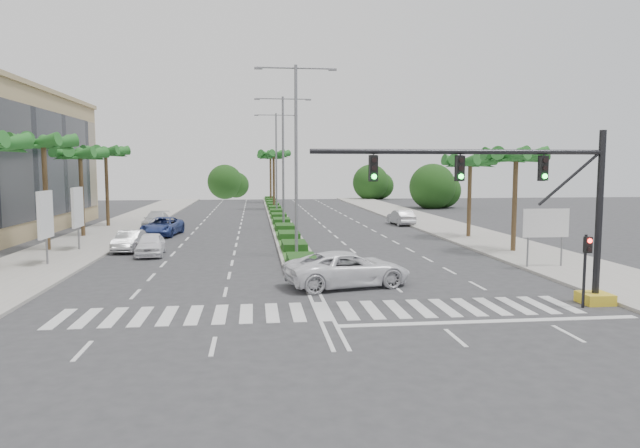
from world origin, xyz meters
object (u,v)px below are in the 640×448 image
Objects in this scene: car_parked_b at (130,241)px; car_right at (401,217)px; car_parked_d at (156,220)px; car_parked_a at (151,244)px; car_parked_c at (162,226)px; car_crossing at (348,269)px.

car_parked_b is 0.95× the size of car_right.
car_right is at bearing 0.04° from car_parked_d.
car_parked_b is 27.51m from car_right.
car_parked_c reaches higher than car_parked_a.
car_parked_a is at bearing -77.60° from car_parked_c.
car_right is at bearing 34.81° from car_parked_a.
car_parked_b is at bearing 31.69° from car_crossing.
car_crossing reaches higher than car_parked_c.
car_right reaches higher than car_parked_a.
car_crossing is at bearing -64.84° from car_parked_d.
car_parked_d reaches higher than car_right.
car_parked_d is 31.10m from car_crossing.
car_crossing is (12.08, -21.86, 0.07)m from car_parked_c.
car_parked_c is 1.24× the size of car_right.
car_parked_d is (-2.45, 17.06, 0.02)m from car_parked_a.
car_parked_c is 1.07× the size of car_parked_d.
car_parked_b is at bearing 124.67° from car_parked_a.
car_parked_c is at bearing 90.37° from car_parked_a.
car_crossing is at bearing -41.86° from car_parked_b.
car_parked_c is 23.02m from car_right.
car_parked_d reaches higher than car_parked_b.
car_parked_b is (-1.76, 2.16, -0.03)m from car_parked_a.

